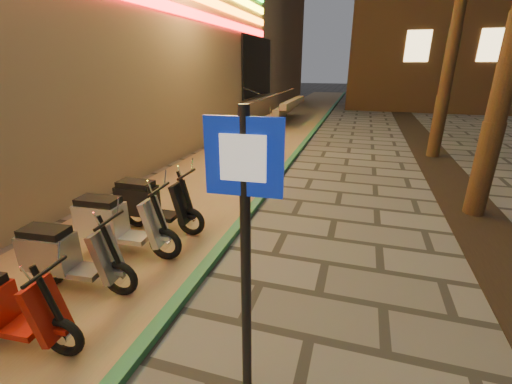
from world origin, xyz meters
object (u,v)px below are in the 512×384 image
(pedestrian_sign, at_px, (245,228))
(scooter_9, at_px, (150,203))
(scooter_7, at_px, (66,256))
(scooter_6, at_px, (0,309))
(scooter_8, at_px, (116,223))

(pedestrian_sign, bearing_deg, scooter_9, 131.82)
(scooter_7, distance_m, scooter_9, 1.93)
(pedestrian_sign, bearing_deg, scooter_6, -179.15)
(scooter_6, distance_m, scooter_9, 2.97)
(pedestrian_sign, bearing_deg, scooter_7, 160.20)
(pedestrian_sign, height_order, scooter_8, pedestrian_sign)
(pedestrian_sign, distance_m, scooter_8, 3.57)
(pedestrian_sign, relative_size, scooter_8, 1.52)
(scooter_7, bearing_deg, scooter_9, 83.11)
(scooter_8, bearing_deg, scooter_9, 85.27)
(scooter_9, bearing_deg, scooter_6, -88.65)
(scooter_7, distance_m, scooter_8, 1.00)
(scooter_8, relative_size, scooter_9, 1.03)
(scooter_6, relative_size, scooter_9, 0.91)
(scooter_6, height_order, scooter_7, scooter_7)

